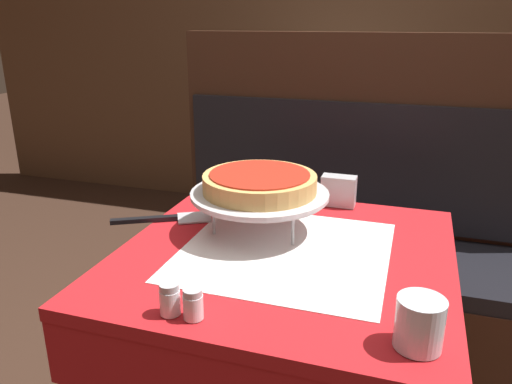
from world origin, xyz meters
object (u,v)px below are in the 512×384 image
(deep_dish_pizza, at_px, (260,183))
(napkin_holder, at_px, (339,191))
(condiment_caddy, at_px, (323,110))
(booth_bench, at_px, (348,267))
(dining_table_front, at_px, (284,290))
(salt_shaker, at_px, (170,299))
(pizza_pan_stand, at_px, (260,195))
(dining_table_rear, at_px, (332,136))
(pizza_server, at_px, (165,219))
(water_glass_near, at_px, (420,323))
(pepper_shaker, at_px, (193,304))

(deep_dish_pizza, relative_size, napkin_holder, 2.91)
(condiment_caddy, bearing_deg, booth_bench, -71.91)
(dining_table_front, relative_size, napkin_holder, 7.81)
(condiment_caddy, bearing_deg, salt_shaker, -87.48)
(pizza_pan_stand, bearing_deg, napkin_holder, 56.23)
(dining_table_rear, bearing_deg, pizza_pan_stand, -87.07)
(pizza_server, height_order, water_glass_near, water_glass_near)
(pizza_pan_stand, bearing_deg, pepper_shaker, -89.18)
(dining_table_front, height_order, water_glass_near, water_glass_near)
(pizza_pan_stand, xyz_separation_m, deep_dish_pizza, (0.00, 0.00, 0.03))
(dining_table_rear, height_order, condiment_caddy, condiment_caddy)
(water_glass_near, bearing_deg, pepper_shaker, -174.43)
(deep_dish_pizza, distance_m, pizza_server, 0.30)
(dining_table_front, relative_size, water_glass_near, 8.64)
(pizza_pan_stand, height_order, water_glass_near, pizza_pan_stand)
(pizza_pan_stand, xyz_separation_m, water_glass_near, (0.40, -0.39, -0.05))
(dining_table_rear, relative_size, booth_bench, 0.52)
(pepper_shaker, bearing_deg, napkin_holder, 76.64)
(dining_table_rear, xyz_separation_m, napkin_holder, (0.25, -1.39, 0.15))
(salt_shaker, bearing_deg, dining_table_rear, 91.18)
(salt_shaker, distance_m, pepper_shaker, 0.05)
(dining_table_rear, bearing_deg, deep_dish_pizza, -87.07)
(deep_dish_pizza, xyz_separation_m, condiment_caddy, (-0.13, 1.57, -0.08))
(booth_bench, height_order, pizza_server, booth_bench)
(booth_bench, relative_size, pizza_pan_stand, 4.20)
(deep_dish_pizza, bearing_deg, water_glass_near, -43.90)
(booth_bench, xyz_separation_m, salt_shaker, (-0.20, -1.11, 0.45))
(napkin_holder, xyz_separation_m, condiment_caddy, (-0.30, 1.32, 0.01))
(deep_dish_pizza, xyz_separation_m, pizza_server, (-0.27, -0.02, -0.13))
(booth_bench, distance_m, pizza_pan_stand, 0.87)
(salt_shaker, height_order, napkin_holder, napkin_holder)
(salt_shaker, height_order, condiment_caddy, condiment_caddy)
(dining_table_rear, xyz_separation_m, water_glass_near, (0.49, -2.03, 0.15))
(dining_table_front, distance_m, dining_table_rear, 1.74)
(booth_bench, xyz_separation_m, water_glass_near, (0.24, -1.07, 0.47))
(water_glass_near, height_order, salt_shaker, water_glass_near)
(pizza_pan_stand, bearing_deg, condiment_caddy, 94.71)
(water_glass_near, relative_size, salt_shaker, 1.43)
(pepper_shaker, height_order, condiment_caddy, condiment_caddy)
(dining_table_rear, distance_m, water_glass_near, 2.09)
(condiment_caddy, bearing_deg, napkin_holder, -77.36)
(dining_table_front, distance_m, pizza_pan_stand, 0.25)
(pizza_server, bearing_deg, water_glass_near, -28.91)
(dining_table_front, bearing_deg, napkin_holder, 78.34)
(pizza_pan_stand, height_order, pepper_shaker, pizza_pan_stand)
(water_glass_near, distance_m, pepper_shaker, 0.40)
(pizza_pan_stand, bearing_deg, dining_table_front, -45.28)
(dining_table_front, distance_m, pizza_server, 0.39)
(dining_table_front, xyz_separation_m, deep_dish_pizza, (-0.10, 0.10, 0.24))
(water_glass_near, distance_m, condiment_caddy, 2.03)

